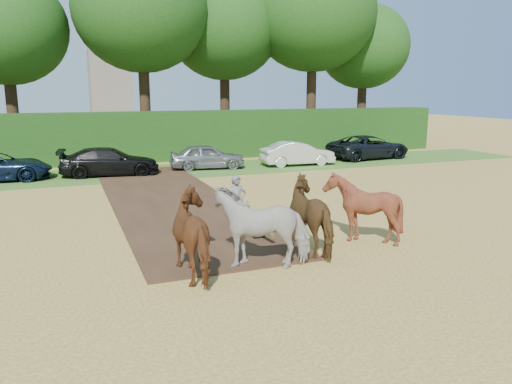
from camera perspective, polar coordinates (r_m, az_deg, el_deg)
ground at (r=13.13m, az=-10.09°, el=-7.68°), size 120.00×120.00×0.00m
earth_strip at (r=20.02m, az=-9.87°, el=-0.88°), size 4.50×17.00×0.05m
grass_verge at (r=26.64m, az=-16.08°, el=1.91°), size 50.00×5.00×0.03m
hedgerow at (r=30.90m, az=-17.05°, el=5.92°), size 46.00×1.60×3.00m
plough_team at (r=13.02m, az=3.68°, el=-3.13°), size 6.58×5.08×1.99m
parked_cars at (r=26.75m, az=-13.10°, el=3.60°), size 36.26×3.30×1.48m
treeline at (r=34.20m, az=-21.27°, el=18.72°), size 48.70×10.60×14.21m
church at (r=68.14m, az=-16.77°, el=19.11°), size 5.20×5.20×27.00m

